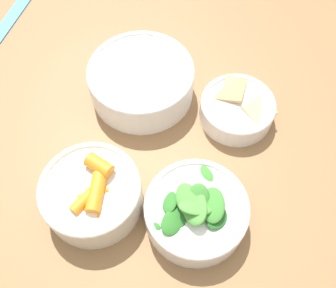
{
  "coord_description": "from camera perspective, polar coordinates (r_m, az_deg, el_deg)",
  "views": [
    {
      "loc": [
        -0.32,
        -0.13,
        1.34
      ],
      "look_at": [
        -0.02,
        -0.06,
        0.8
      ],
      "focal_mm": 40.0,
      "sensor_mm": 36.0,
      "label": 1
    }
  ],
  "objects": [
    {
      "name": "bowl_greens",
      "position": [
        0.57,
        4.21,
        -10.2
      ],
      "size": [
        0.16,
        0.16,
        0.08
      ],
      "color": "white",
      "rests_on": "dining_table"
    },
    {
      "name": "bowl_beans_hotdog",
      "position": [
        0.69,
        -4.06,
        9.45
      ],
      "size": [
        0.19,
        0.19,
        0.07
      ],
      "color": "white",
      "rests_on": "dining_table"
    },
    {
      "name": "ground_plane",
      "position": [
        1.39,
        -2.49,
        -15.42
      ],
      "size": [
        10.0,
        10.0,
        0.0
      ],
      "primitive_type": "plane",
      "color": "brown"
    },
    {
      "name": "dining_table",
      "position": [
        0.77,
        -4.32,
        -3.48
      ],
      "size": [
        1.18,
        0.82,
        0.77
      ],
      "color": "olive",
      "rests_on": "ground_plane"
    },
    {
      "name": "bowl_cookies",
      "position": [
        0.68,
        10.48,
        5.41
      ],
      "size": [
        0.13,
        0.14,
        0.05
      ],
      "color": "white",
      "rests_on": "dining_table"
    },
    {
      "name": "bowl_carrots",
      "position": [
        0.59,
        -11.43,
        -7.4
      ],
      "size": [
        0.15,
        0.15,
        0.08
      ],
      "color": "silver",
      "rests_on": "dining_table"
    }
  ]
}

